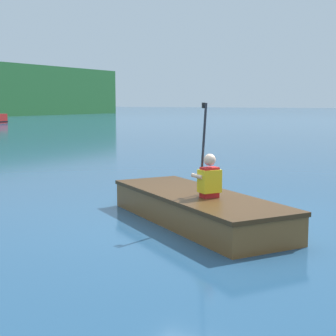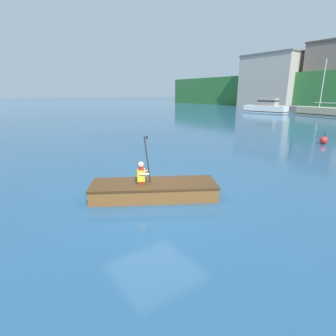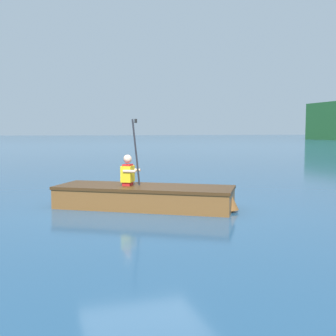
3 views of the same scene
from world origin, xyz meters
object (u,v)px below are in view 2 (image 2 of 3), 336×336
rowboat_foreground (156,189)px  person_paddler (142,173)px  moored_boat_dock_west_end (321,112)px  moored_boat_dock_east_inner (266,107)px  channel_buoy (324,140)px

rowboat_foreground → person_paddler: 0.62m
moored_boat_dock_west_end → rowboat_foreground: size_ratio=1.93×
person_paddler → moored_boat_dock_east_inner: bearing=119.2°
moored_boat_dock_west_end → person_paddler: moored_boat_dock_west_end is taller
moored_boat_dock_east_inner → channel_buoy: size_ratio=9.18×
moored_boat_dock_east_inner → channel_buoy: bearing=-48.6°
moored_boat_dock_west_end → rowboat_foreground: (10.72, -33.06, -0.26)m
moored_boat_dock_west_end → person_paddler: size_ratio=5.25×
moored_boat_dock_east_inner → person_paddler: size_ratio=4.92×
moored_boat_dock_east_inner → person_paddler: bearing=-60.8°
moored_boat_dock_east_inner → rowboat_foreground: (18.34, -32.13, -0.55)m
moored_boat_dock_west_end → channel_buoy: bearing=-64.8°
person_paddler → channel_buoy: bearing=93.8°
person_paddler → rowboat_foreground: bearing=58.7°
channel_buoy → moored_boat_dock_west_end: bearing=115.2°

